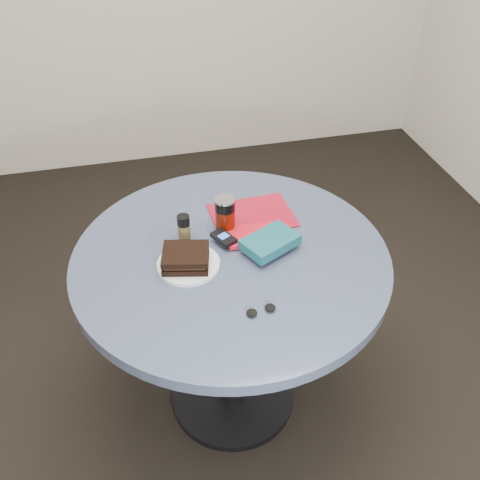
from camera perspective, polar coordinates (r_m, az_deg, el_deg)
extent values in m
plane|color=black|center=(2.24, -0.78, -16.37)|extent=(4.00, 4.00, 0.00)
cylinder|color=black|center=(2.22, -0.78, -16.15)|extent=(0.48, 0.48, 0.03)
cylinder|color=black|center=(1.95, -0.87, -10.09)|extent=(0.11, 0.11, 0.68)
cylinder|color=#353F58|center=(1.69, -0.99, -2.00)|extent=(1.00, 1.00, 0.04)
cylinder|color=white|center=(1.64, -5.52, -2.59)|extent=(0.24, 0.24, 0.01)
cube|color=black|center=(1.62, -5.78, -2.31)|extent=(0.16, 0.14, 0.02)
cube|color=#372314|center=(1.62, -5.82, -1.91)|extent=(0.14, 0.12, 0.01)
cube|color=black|center=(1.61, -5.85, -1.51)|extent=(0.16, 0.14, 0.02)
cylinder|color=#5B1204|center=(1.75, -1.59, 2.16)|extent=(0.08, 0.08, 0.08)
cylinder|color=black|center=(1.72, -1.62, 3.74)|extent=(0.08, 0.08, 0.03)
cylinder|color=silver|center=(1.71, -1.64, 4.29)|extent=(0.08, 0.08, 0.01)
cylinder|color=#4E4521|center=(1.73, -5.97, 0.85)|extent=(0.05, 0.05, 0.06)
cylinder|color=black|center=(1.70, -6.07, 2.08)|extent=(0.05, 0.05, 0.03)
cube|color=maroon|center=(1.84, 1.30, 2.64)|extent=(0.29, 0.22, 0.00)
cube|color=#B80E1E|center=(1.73, 1.22, 0.49)|extent=(0.17, 0.12, 0.01)
cube|color=#114752|center=(1.67, 3.23, -0.21)|extent=(0.20, 0.18, 0.03)
cube|color=black|center=(1.70, -1.77, 0.24)|extent=(0.08, 0.10, 0.01)
cube|color=blue|center=(1.70, -1.77, 0.44)|extent=(0.04, 0.04, 0.00)
ellipsoid|color=black|center=(1.48, 1.26, -7.78)|extent=(0.03, 0.03, 0.02)
ellipsoid|color=black|center=(1.50, 3.23, -7.23)|extent=(0.03, 0.03, 0.02)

